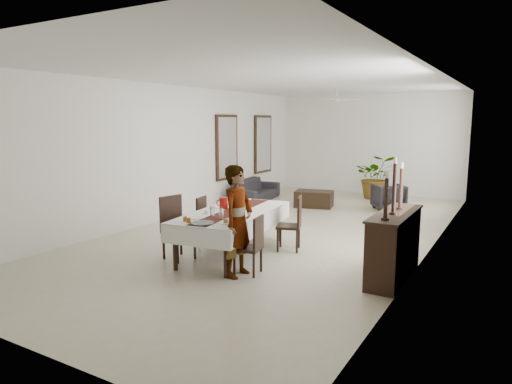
% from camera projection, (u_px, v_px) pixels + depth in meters
% --- Properties ---
extents(floor, '(6.00, 12.00, 0.00)m').
position_uv_depth(floor, '(284.00, 230.00, 9.89)').
color(floor, beige).
rests_on(floor, ground).
extents(ceiling, '(6.00, 12.00, 0.02)m').
position_uv_depth(ceiling, '(286.00, 79.00, 9.39)').
color(ceiling, white).
rests_on(ceiling, wall_back).
extents(wall_back, '(6.00, 0.02, 3.20)m').
position_uv_depth(wall_back, '(368.00, 144.00, 14.76)').
color(wall_back, white).
rests_on(wall_back, floor).
extents(wall_front, '(6.00, 0.02, 3.20)m').
position_uv_depth(wall_front, '(14.00, 197.00, 4.52)').
color(wall_front, white).
rests_on(wall_front, floor).
extents(wall_left, '(0.02, 12.00, 3.20)m').
position_uv_depth(wall_left, '(175.00, 152.00, 11.13)').
color(wall_left, white).
rests_on(wall_left, floor).
extents(wall_right, '(0.02, 12.00, 3.20)m').
position_uv_depth(wall_right, '(435.00, 163.00, 8.15)').
color(wall_right, white).
rests_on(wall_right, floor).
extents(dining_table_top, '(1.32, 2.56, 0.05)m').
position_uv_depth(dining_table_top, '(233.00, 213.00, 8.03)').
color(dining_table_top, black).
rests_on(dining_table_top, table_leg_fl).
extents(table_leg_fl, '(0.08, 0.08, 0.72)m').
position_uv_depth(table_leg_fl, '(175.00, 248.00, 7.20)').
color(table_leg_fl, black).
rests_on(table_leg_fl, floor).
extents(table_leg_fr, '(0.08, 0.08, 0.72)m').
position_uv_depth(table_leg_fr, '(226.00, 255.00, 6.85)').
color(table_leg_fr, black).
rests_on(table_leg_fr, floor).
extents(table_leg_bl, '(0.08, 0.08, 0.72)m').
position_uv_depth(table_leg_bl, '(238.00, 219.00, 9.32)').
color(table_leg_bl, black).
rests_on(table_leg_bl, floor).
extents(table_leg_br, '(0.08, 0.08, 0.72)m').
position_uv_depth(table_leg_br, '(279.00, 223.00, 8.97)').
color(table_leg_br, black).
rests_on(table_leg_br, floor).
extents(tablecloth_top, '(1.53, 2.77, 0.01)m').
position_uv_depth(tablecloth_top, '(233.00, 212.00, 8.02)').
color(tablecloth_top, white).
rests_on(tablecloth_top, dining_table_top).
extents(tablecloth_drape_left, '(0.34, 2.62, 0.31)m').
position_uv_depth(tablecloth_drape_left, '(203.00, 217.00, 8.27)').
color(tablecloth_drape_left, silver).
rests_on(tablecloth_drape_left, dining_table_top).
extents(tablecloth_drape_right, '(0.34, 2.62, 0.31)m').
position_uv_depth(tablecloth_drape_right, '(264.00, 223.00, 7.81)').
color(tablecloth_drape_right, silver).
rests_on(tablecloth_drape_right, dining_table_top).
extents(tablecloth_drape_near, '(1.20, 0.16, 0.31)m').
position_uv_depth(tablecloth_drape_near, '(195.00, 237.00, 6.85)').
color(tablecloth_drape_near, white).
rests_on(tablecloth_drape_near, dining_table_top).
extents(tablecloth_drape_far, '(1.20, 0.16, 0.31)m').
position_uv_depth(tablecloth_drape_far, '(261.00, 207.00, 9.24)').
color(tablecloth_drape_far, white).
rests_on(tablecloth_drape_far, dining_table_top).
extents(table_runner, '(0.68, 2.58, 0.00)m').
position_uv_depth(table_runner, '(233.00, 211.00, 8.02)').
color(table_runner, '#511E17').
rests_on(table_runner, tablecloth_top).
extents(red_pitcher, '(0.17, 0.17, 0.20)m').
position_uv_depth(red_pitcher, '(224.00, 203.00, 8.24)').
color(red_pitcher, '#9C0E0B').
rests_on(red_pitcher, tablecloth_top).
extents(pitcher_handle, '(0.12, 0.04, 0.12)m').
position_uv_depth(pitcher_handle, '(219.00, 203.00, 8.28)').
color(pitcher_handle, maroon).
rests_on(pitcher_handle, red_pitcher).
extents(wine_glass_near, '(0.07, 0.07, 0.17)m').
position_uv_depth(wine_glass_near, '(221.00, 214.00, 7.35)').
color(wine_glass_near, white).
rests_on(wine_glass_near, tablecloth_top).
extents(wine_glass_mid, '(0.07, 0.07, 0.17)m').
position_uv_depth(wine_glass_mid, '(212.00, 212.00, 7.53)').
color(wine_glass_mid, white).
rests_on(wine_glass_mid, tablecloth_top).
extents(teacup_right, '(0.09, 0.09, 0.06)m').
position_uv_depth(teacup_right, '(233.00, 218.00, 7.34)').
color(teacup_right, silver).
rests_on(teacup_right, saucer_right).
extents(saucer_right, '(0.15, 0.15, 0.01)m').
position_uv_depth(saucer_right, '(233.00, 219.00, 7.34)').
color(saucer_right, silver).
rests_on(saucer_right, tablecloth_top).
extents(teacup_left, '(0.09, 0.09, 0.06)m').
position_uv_depth(teacup_left, '(207.00, 212.00, 7.81)').
color(teacup_left, white).
rests_on(teacup_left, saucer_left).
extents(saucer_left, '(0.15, 0.15, 0.01)m').
position_uv_depth(saucer_left, '(207.00, 213.00, 7.81)').
color(saucer_left, white).
rests_on(saucer_left, tablecloth_top).
extents(plate_near_right, '(0.25, 0.25, 0.02)m').
position_uv_depth(plate_near_right, '(226.00, 223.00, 7.05)').
color(plate_near_right, white).
rests_on(plate_near_right, tablecloth_top).
extents(bread_near_right, '(0.09, 0.09, 0.09)m').
position_uv_depth(bread_near_right, '(226.00, 221.00, 7.05)').
color(bread_near_right, tan).
rests_on(bread_near_right, plate_near_right).
extents(plate_near_left, '(0.25, 0.25, 0.02)m').
position_uv_depth(plate_near_left, '(195.00, 218.00, 7.44)').
color(plate_near_left, silver).
rests_on(plate_near_left, tablecloth_top).
extents(plate_far_left, '(0.25, 0.25, 0.02)m').
position_uv_depth(plate_far_left, '(230.00, 204.00, 8.66)').
color(plate_far_left, silver).
rests_on(plate_far_left, tablecloth_top).
extents(serving_tray, '(0.37, 0.37, 0.02)m').
position_uv_depth(serving_tray, '(202.00, 223.00, 7.04)').
color(serving_tray, '#434348').
rests_on(serving_tray, tablecloth_top).
extents(jam_jar_a, '(0.07, 0.07, 0.08)m').
position_uv_depth(jam_jar_a, '(189.00, 220.00, 7.10)').
color(jam_jar_a, '#915315').
rests_on(jam_jar_a, tablecloth_top).
extents(jam_jar_b, '(0.07, 0.07, 0.08)m').
position_uv_depth(jam_jar_b, '(185.00, 219.00, 7.19)').
color(jam_jar_b, '#8A3B14').
rests_on(jam_jar_b, tablecloth_top).
extents(fruit_basket, '(0.31, 0.31, 0.10)m').
position_uv_depth(fruit_basket, '(241.00, 206.00, 8.22)').
color(fruit_basket, brown).
rests_on(fruit_basket, tablecloth_top).
extents(fruit_red, '(0.09, 0.09, 0.09)m').
position_uv_depth(fruit_red, '(243.00, 202.00, 8.22)').
color(fruit_red, '#A71022').
rests_on(fruit_red, fruit_basket).
extents(fruit_green, '(0.08, 0.08, 0.08)m').
position_uv_depth(fruit_green, '(240.00, 201.00, 8.26)').
color(fruit_green, '#508628').
rests_on(fruit_green, fruit_basket).
extents(chair_right_near_seat, '(0.45, 0.45, 0.04)m').
position_uv_depth(chair_right_near_seat, '(248.00, 248.00, 7.03)').
color(chair_right_near_seat, black).
rests_on(chair_right_near_seat, chair_right_near_leg_fl).
extents(chair_right_near_leg_fl, '(0.04, 0.04, 0.38)m').
position_uv_depth(chair_right_near_leg_fl, '(254.00, 266.00, 6.86)').
color(chair_right_near_leg_fl, black).
rests_on(chair_right_near_leg_fl, floor).
extents(chair_right_near_leg_fr, '(0.04, 0.04, 0.38)m').
position_uv_depth(chair_right_near_leg_fr, '(261.00, 260.00, 7.15)').
color(chair_right_near_leg_fr, black).
rests_on(chair_right_near_leg_fr, floor).
extents(chair_right_near_leg_bl, '(0.04, 0.04, 0.38)m').
position_uv_depth(chair_right_near_leg_bl, '(234.00, 263.00, 6.97)').
color(chair_right_near_leg_bl, black).
rests_on(chair_right_near_leg_bl, floor).
extents(chair_right_near_leg_br, '(0.04, 0.04, 0.38)m').
position_uv_depth(chair_right_near_leg_br, '(242.00, 258.00, 7.27)').
color(chair_right_near_leg_br, black).
rests_on(chair_right_near_leg_br, floor).
extents(chair_right_near_back, '(0.10, 0.39, 0.49)m').
position_uv_depth(chair_right_near_back, '(259.00, 233.00, 6.93)').
color(chair_right_near_back, black).
rests_on(chair_right_near_back, chair_right_near_seat).
extents(chair_right_far_seat, '(0.54, 0.54, 0.05)m').
position_uv_depth(chair_right_far_seat, '(289.00, 226.00, 8.32)').
color(chair_right_far_seat, black).
rests_on(chair_right_far_seat, chair_right_far_leg_fl).
extents(chair_right_far_leg_fl, '(0.05, 0.05, 0.42)m').
position_uv_depth(chair_right_far_leg_fl, '(297.00, 242.00, 8.16)').
color(chair_right_far_leg_fl, black).
rests_on(chair_right_far_leg_fl, floor).
extents(chair_right_far_leg_fr, '(0.05, 0.05, 0.42)m').
position_uv_depth(chair_right_far_leg_fr, '(299.00, 237.00, 8.49)').
color(chair_right_far_leg_fr, black).
rests_on(chair_right_far_leg_fr, floor).
extents(chair_right_far_leg_bl, '(0.05, 0.05, 0.42)m').
position_uv_depth(chair_right_far_leg_bl, '(278.00, 241.00, 8.22)').
color(chair_right_far_leg_bl, black).
rests_on(chair_right_far_leg_bl, floor).
extents(chair_right_far_leg_br, '(0.05, 0.05, 0.42)m').
position_uv_depth(chair_right_far_leg_br, '(280.00, 236.00, 8.56)').
color(chair_right_far_leg_br, black).
rests_on(chair_right_far_leg_br, floor).
extents(chair_right_far_back, '(0.17, 0.41, 0.54)m').
position_uv_depth(chair_right_far_back, '(299.00, 211.00, 8.24)').
color(chair_right_far_back, black).
rests_on(chair_right_far_back, chair_right_far_seat).
extents(chair_left_near_seat, '(0.54, 0.54, 0.05)m').
position_uv_depth(chair_left_near_seat, '(179.00, 232.00, 7.77)').
color(chair_left_near_seat, black).
rests_on(chair_left_near_seat, chair_left_near_leg_fl).
extents(chair_left_near_leg_fl, '(0.05, 0.05, 0.45)m').
position_uv_depth(chair_left_near_leg_fl, '(181.00, 242.00, 8.07)').
color(chair_left_near_leg_fl, black).
rests_on(chair_left_near_leg_fl, floor).
extents(chair_left_near_leg_fr, '(0.05, 0.05, 0.45)m').
position_uv_depth(chair_left_near_leg_fr, '(164.00, 246.00, 7.80)').
color(chair_left_near_leg_fr, black).
rests_on(chair_left_near_leg_fr, floor).
extents(chair_left_near_leg_bl, '(0.05, 0.05, 0.45)m').
position_uv_depth(chair_left_near_leg_bl, '(195.00, 246.00, 7.83)').
color(chair_left_near_leg_bl, black).
rests_on(chair_left_near_leg_bl, floor).
extents(chair_left_near_leg_br, '(0.05, 0.05, 0.45)m').
position_uv_depth(chair_left_near_leg_br, '(178.00, 250.00, 7.55)').
color(chair_left_near_leg_br, black).
rests_on(chair_left_near_leg_br, floor).
extents(chair_left_near_back, '(0.13, 0.46, 0.58)m').
position_uv_depth(chair_left_near_back, '(171.00, 212.00, 7.86)').
color(chair_left_near_back, black).
rests_on(chair_left_near_back, chair_left_near_seat).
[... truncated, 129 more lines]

